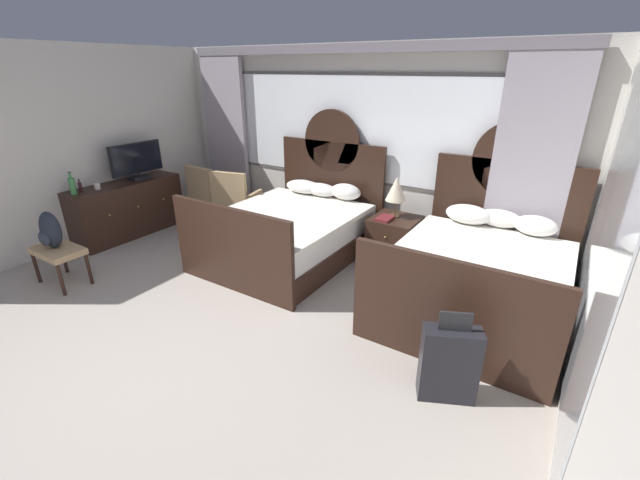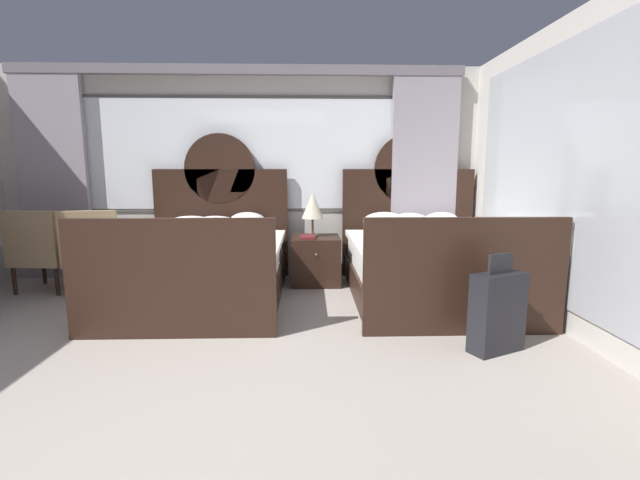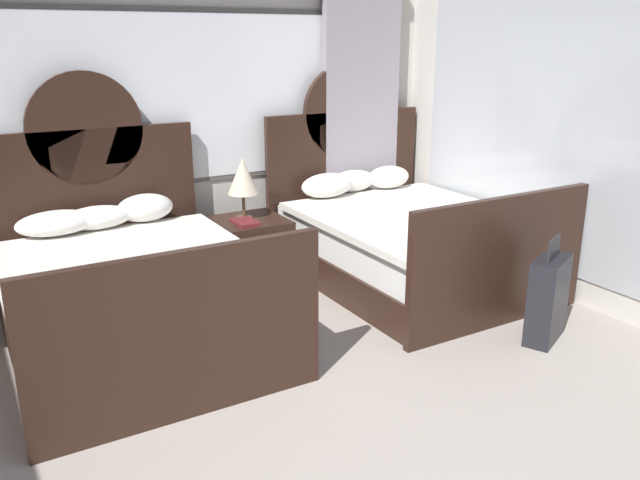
{
  "view_description": "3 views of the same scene",
  "coord_description": "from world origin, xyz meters",
  "px_view_note": "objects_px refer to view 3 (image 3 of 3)",
  "views": [
    {
      "loc": [
        2.82,
        -1.4,
        2.39
      ],
      "look_at": [
        0.74,
        1.85,
        0.76
      ],
      "focal_mm": 22.98,
      "sensor_mm": 36.0,
      "label": 1
    },
    {
      "loc": [
        0.86,
        -1.93,
        1.38
      ],
      "look_at": [
        0.96,
        1.78,
        0.79
      ],
      "focal_mm": 24.46,
      "sensor_mm": 36.0,
      "label": 2
    },
    {
      "loc": [
        -1.24,
        -1.6,
        2.1
      ],
      "look_at": [
        0.83,
        1.93,
        0.8
      ],
      "focal_mm": 36.05,
      "sensor_mm": 36.0,
      "label": 3
    }
  ],
  "objects_px": {
    "nightstand_between_beds": "(251,251)",
    "table_lamp_on_nightstand": "(243,177)",
    "suitcase_on_floor": "(548,299)",
    "bed_near_mirror": "(405,238)",
    "book_on_nightstand": "(245,222)",
    "bed_near_window": "(131,291)"
  },
  "relations": [
    {
      "from": "bed_near_window",
      "to": "book_on_nightstand",
      "type": "relative_size",
      "value": 8.55
    },
    {
      "from": "bed_near_window",
      "to": "nightstand_between_beds",
      "type": "distance_m",
      "value": 1.37
    },
    {
      "from": "bed_near_window",
      "to": "book_on_nightstand",
      "type": "height_order",
      "value": "bed_near_window"
    },
    {
      "from": "nightstand_between_beds",
      "to": "book_on_nightstand",
      "type": "distance_m",
      "value": 0.34
    },
    {
      "from": "bed_near_mirror",
      "to": "suitcase_on_floor",
      "type": "bearing_deg",
      "value": -84.75
    },
    {
      "from": "nightstand_between_beds",
      "to": "book_on_nightstand",
      "type": "xyz_separation_m",
      "value": [
        -0.1,
        -0.12,
        0.31
      ]
    },
    {
      "from": "bed_near_window",
      "to": "bed_near_mirror",
      "type": "relative_size",
      "value": 1.0
    },
    {
      "from": "bed_near_mirror",
      "to": "suitcase_on_floor",
      "type": "relative_size",
      "value": 2.88
    },
    {
      "from": "bed_near_mirror",
      "to": "table_lamp_on_nightstand",
      "type": "bearing_deg",
      "value": 151.93
    },
    {
      "from": "nightstand_between_beds",
      "to": "table_lamp_on_nightstand",
      "type": "bearing_deg",
      "value": 131.97
    },
    {
      "from": "bed_near_mirror",
      "to": "book_on_nightstand",
      "type": "height_order",
      "value": "bed_near_mirror"
    },
    {
      "from": "bed_near_window",
      "to": "book_on_nightstand",
      "type": "distance_m",
      "value": 1.25
    },
    {
      "from": "bed_near_window",
      "to": "book_on_nightstand",
      "type": "bearing_deg",
      "value": 24.43
    },
    {
      "from": "bed_near_mirror",
      "to": "nightstand_between_beds",
      "type": "distance_m",
      "value": 1.37
    },
    {
      "from": "bed_near_mirror",
      "to": "book_on_nightstand",
      "type": "relative_size",
      "value": 8.55
    },
    {
      "from": "nightstand_between_beds",
      "to": "book_on_nightstand",
      "type": "relative_size",
      "value": 2.36
    },
    {
      "from": "bed_near_mirror",
      "to": "table_lamp_on_nightstand",
      "type": "xyz_separation_m",
      "value": [
        -1.25,
        0.67,
        0.57
      ]
    },
    {
      "from": "table_lamp_on_nightstand",
      "to": "book_on_nightstand",
      "type": "bearing_deg",
      "value": -111.12
    },
    {
      "from": "nightstand_between_beds",
      "to": "table_lamp_on_nightstand",
      "type": "xyz_separation_m",
      "value": [
        -0.04,
        0.04,
        0.66
      ]
    },
    {
      "from": "book_on_nightstand",
      "to": "table_lamp_on_nightstand",
      "type": "bearing_deg",
      "value": 68.88
    },
    {
      "from": "nightstand_between_beds",
      "to": "bed_near_window",
      "type": "bearing_deg",
      "value": -152.74
    },
    {
      "from": "table_lamp_on_nightstand",
      "to": "suitcase_on_floor",
      "type": "distance_m",
      "value": 2.64
    }
  ]
}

